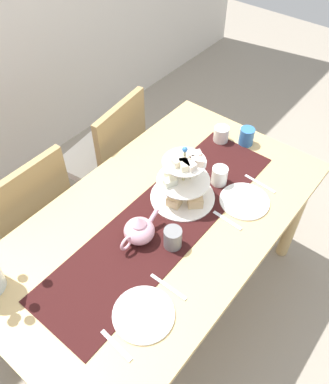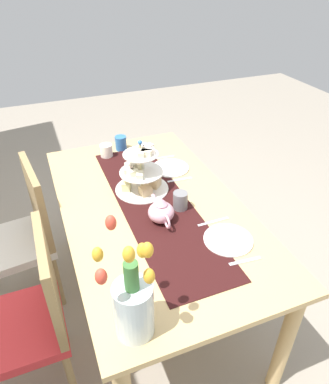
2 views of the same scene
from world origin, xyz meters
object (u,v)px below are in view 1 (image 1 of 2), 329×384
(cream_jug, at_px, (221,134))
(dinner_plate_left, at_px, (144,314))
(teapot, at_px, (139,230))
(knife_left, at_px, (168,287))
(dinner_plate_right, at_px, (244,201))
(mug_orange, at_px, (247,136))
(knife_right, at_px, (260,184))
(tiered_cake_stand, at_px, (183,182))
(fork_right, at_px, (227,221))
(dining_table, at_px, (161,233))
(mug_grey, at_px, (173,238))
(chair_right, at_px, (109,156))
(fork_left, at_px, (116,345))
(mug_white_text, at_px, (219,176))
(chair_left, at_px, (28,216))

(cream_jug, bearing_deg, dinner_plate_left, -162.02)
(teapot, height_order, knife_left, teapot)
(dinner_plate_right, relative_size, mug_orange, 2.42)
(knife_right, bearing_deg, knife_left, 180.00)
(tiered_cake_stand, bearing_deg, fork_right, -87.20)
(dining_table, relative_size, tiered_cake_stand, 5.33)
(dining_table, bearing_deg, dinner_plate_right, -36.88)
(dinner_plate_left, height_order, dinner_plate_right, same)
(knife_left, relative_size, mug_orange, 1.79)
(knife_left, xyz_separation_m, mug_grey, (0.17, 0.11, 0.05))
(dining_table, height_order, tiered_cake_stand, tiered_cake_stand)
(dinner_plate_left, height_order, knife_right, dinner_plate_left)
(dinner_plate_right, xyz_separation_m, mug_orange, (0.36, 0.21, 0.04))
(cream_jug, bearing_deg, dinner_plate_right, -132.56)
(dinner_plate_right, height_order, knife_right, dinner_plate_right)
(dining_table, bearing_deg, chair_right, 64.01)
(chair_right, relative_size, fork_right, 6.07)
(dinner_plate_left, relative_size, mug_orange, 2.42)
(dinner_plate_left, height_order, mug_orange, mug_orange)
(dining_table, relative_size, fork_right, 10.80)
(fork_left, bearing_deg, dinner_plate_left, 0.00)
(mug_white_text, bearing_deg, dinner_plate_right, -99.88)
(dinner_plate_right, distance_m, knife_right, 0.15)
(dining_table, height_order, cream_jug, cream_jug)
(fork_left, xyz_separation_m, mug_white_text, (0.88, 0.16, 0.04))
(mug_grey, height_order, mug_orange, mug_grey)
(dining_table, distance_m, fork_left, 0.60)
(chair_right, relative_size, knife_left, 5.35)
(chair_left, bearing_deg, chair_right, 0.06)
(cream_jug, distance_m, knife_right, 0.37)
(cream_jug, bearing_deg, chair_left, 146.31)
(dinner_plate_right, distance_m, mug_grey, 0.42)
(chair_right, height_order, fork_right, chair_right)
(dinner_plate_left, distance_m, mug_white_text, 0.76)
(dining_table, relative_size, mug_orange, 17.05)
(teapot, bearing_deg, mug_orange, -1.78)
(chair_left, relative_size, knife_left, 5.35)
(fork_right, height_order, mug_white_text, mug_white_text)
(dining_table, xyz_separation_m, dinner_plate_right, (0.32, -0.24, 0.11))
(dinner_plate_left, xyz_separation_m, fork_right, (0.57, 0.00, -0.00))
(cream_jug, distance_m, fork_left, 1.20)
(chair_right, xyz_separation_m, dinner_plate_right, (-0.02, -0.92, 0.25))
(tiered_cake_stand, height_order, knife_left, tiered_cake_stand)
(knife_right, bearing_deg, teapot, 158.57)
(mug_white_text, bearing_deg, cream_jug, 31.59)
(chair_left, distance_m, cream_jug, 1.11)
(chair_right, distance_m, fork_right, 0.97)
(tiered_cake_stand, bearing_deg, dinner_plate_right, -56.62)
(knife_right, bearing_deg, cream_jug, 64.52)
(dining_table, xyz_separation_m, knife_right, (0.46, -0.24, 0.11))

